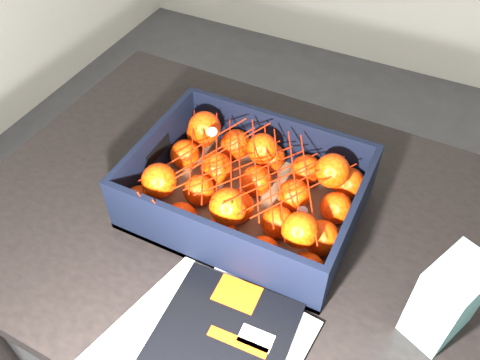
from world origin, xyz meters
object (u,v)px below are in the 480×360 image
at_px(magazine_stack, 205,352).
at_px(retail_carton, 447,299).
at_px(table, 268,256).
at_px(produce_crate, 247,195).

bearing_deg(magazine_stack, retail_carton, 34.37).
bearing_deg(retail_carton, magazine_stack, -121.63).
distance_m(table, produce_crate, 0.15).
xyz_separation_m(magazine_stack, retail_carton, (0.31, 0.21, 0.07)).
xyz_separation_m(produce_crate, retail_carton, (0.39, -0.09, 0.04)).
bearing_deg(magazine_stack, produce_crate, 103.75).
bearing_deg(produce_crate, magazine_stack, -76.25).
bearing_deg(table, produce_crate, 160.71).
distance_m(table, retail_carton, 0.38).
distance_m(magazine_stack, retail_carton, 0.38).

